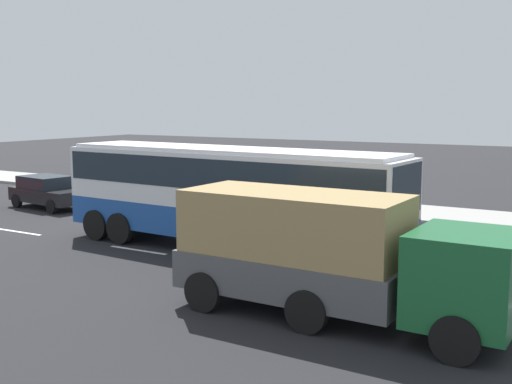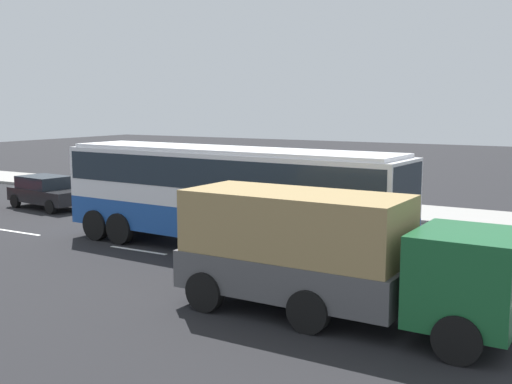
% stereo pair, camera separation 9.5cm
% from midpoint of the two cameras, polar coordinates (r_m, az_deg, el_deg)
% --- Properties ---
extents(ground_plane, '(120.00, 120.00, 0.00)m').
position_cam_midpoint_polar(ground_plane, '(21.19, 0.84, -5.33)').
color(ground_plane, black).
extents(sidewalk_curb, '(80.00, 4.00, 0.15)m').
position_cam_midpoint_polar(sidewalk_curb, '(29.57, 9.85, -1.49)').
color(sidewalk_curb, gray).
rests_on(sidewalk_curb, ground_plane).
extents(lane_centreline, '(31.57, 0.16, 0.01)m').
position_cam_midpoint_polar(lane_centreline, '(19.99, -5.00, -6.17)').
color(lane_centreline, white).
rests_on(lane_centreline, ground_plane).
extents(coach_bus, '(12.48, 3.20, 3.46)m').
position_cam_midpoint_polar(coach_bus, '(20.77, -2.84, 0.40)').
color(coach_bus, '#1E4C9E').
rests_on(coach_bus, ground_plane).
extents(cargo_truck, '(7.70, 2.62, 2.85)m').
position_cam_midpoint_polar(cargo_truck, '(14.39, 6.69, -5.47)').
color(cargo_truck, '#19592D').
rests_on(cargo_truck, ground_plane).
extents(car_black_sedan, '(4.33, 2.37, 1.51)m').
position_cam_midpoint_polar(car_black_sedan, '(31.24, -18.51, 0.05)').
color(car_black_sedan, black).
rests_on(car_black_sedan, ground_plane).
extents(pedestrian_near_curb, '(0.32, 0.32, 1.58)m').
position_cam_midpoint_polar(pedestrian_near_curb, '(30.36, 7.85, 0.67)').
color(pedestrian_near_curb, '#38334C').
rests_on(pedestrian_near_curb, sidewalk_curb).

